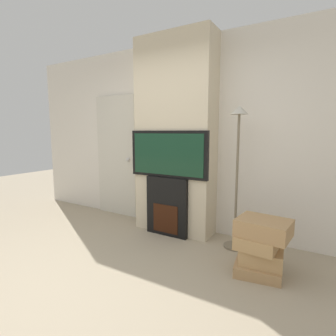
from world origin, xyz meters
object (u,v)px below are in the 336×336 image
Objects in this scene: television at (168,154)px; box_stack at (260,245)px; floor_lamp at (238,158)px; fireplace at (168,206)px.

box_stack is at bearing -17.74° from television.
floor_lamp reaches higher than television.
television is at bearing -175.94° from floor_lamp.
television is 1.61m from box_stack.
fireplace is at bearing 162.18° from box_stack.
box_stack is at bearing -17.82° from fireplace.
box_stack is (1.32, -0.42, -0.82)m from television.
floor_lamp is (0.92, 0.06, 0.71)m from fireplace.
television reaches higher than fireplace.
box_stack is at bearing -50.92° from floor_lamp.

